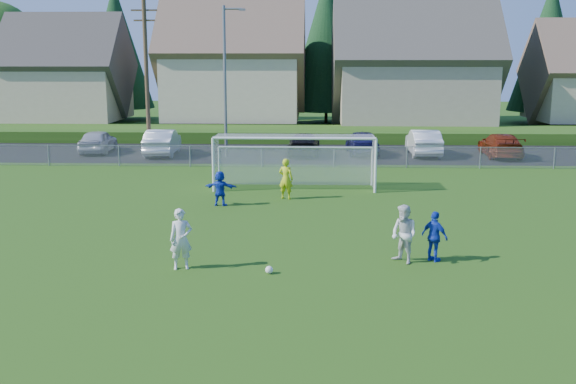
% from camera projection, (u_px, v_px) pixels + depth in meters
% --- Properties ---
extents(ground, '(160.00, 160.00, 0.00)m').
position_uv_depth(ground, '(275.00, 317.00, 15.76)').
color(ground, '#193D0C').
rests_on(ground, ground).
extents(asphalt_lot, '(60.00, 60.00, 0.00)m').
position_uv_depth(asphalt_lot, '(300.00, 153.00, 42.71)').
color(asphalt_lot, black).
rests_on(asphalt_lot, ground).
extents(grass_embankment, '(70.00, 6.00, 0.80)m').
position_uv_depth(grass_embankment, '(302.00, 134.00, 49.98)').
color(grass_embankment, '#1E420F').
rests_on(grass_embankment, ground).
extents(soccer_ball, '(0.22, 0.22, 0.22)m').
position_uv_depth(soccer_ball, '(269.00, 270.00, 18.94)').
color(soccer_ball, white).
rests_on(soccer_ball, ground).
extents(player_white_a, '(0.73, 0.57, 1.76)m').
position_uv_depth(player_white_a, '(181.00, 239.00, 19.23)').
color(player_white_a, silver).
rests_on(player_white_a, ground).
extents(player_white_b, '(1.05, 1.08, 1.75)m').
position_uv_depth(player_white_b, '(404.00, 234.00, 19.79)').
color(player_white_b, silver).
rests_on(player_white_b, ground).
extents(player_blue_a, '(0.89, 0.89, 1.52)m').
position_uv_depth(player_blue_a, '(435.00, 237.00, 19.98)').
color(player_blue_a, '#1331B5').
rests_on(player_blue_a, ground).
extents(player_blue_b, '(1.38, 0.60, 1.44)m').
position_uv_depth(player_blue_b, '(220.00, 188.00, 27.56)').
color(player_blue_b, '#1331B5').
rests_on(player_blue_b, ground).
extents(goalkeeper, '(0.75, 0.61, 1.76)m').
position_uv_depth(goalkeeper, '(286.00, 179.00, 28.83)').
color(goalkeeper, '#BCCE18').
rests_on(goalkeeper, ground).
extents(car_a, '(1.95, 4.39, 1.47)m').
position_uv_depth(car_a, '(98.00, 141.00, 43.00)').
color(car_a, '#B1B3B9').
rests_on(car_a, ground).
extents(car_b, '(1.99, 4.97, 1.61)m').
position_uv_depth(car_b, '(162.00, 142.00, 41.94)').
color(car_b, white).
rests_on(car_b, ground).
extents(car_d, '(2.01, 4.78, 1.38)m').
position_uv_depth(car_d, '(304.00, 144.00, 41.90)').
color(car_d, black).
rests_on(car_d, ground).
extents(car_e, '(2.03, 4.60, 1.54)m').
position_uv_depth(car_e, '(362.00, 142.00, 42.07)').
color(car_e, '#131445').
rests_on(car_e, ground).
extents(car_f, '(1.74, 4.87, 1.60)m').
position_uv_depth(car_f, '(424.00, 142.00, 41.83)').
color(car_f, white).
rests_on(car_f, ground).
extents(car_g, '(2.24, 5.04, 1.44)m').
position_uv_depth(car_g, '(501.00, 145.00, 41.18)').
color(car_g, maroon).
rests_on(car_g, ground).
extents(soccer_goal, '(7.42, 1.90, 2.50)m').
position_uv_depth(soccer_goal, '(295.00, 153.00, 31.17)').
color(soccer_goal, white).
rests_on(soccer_goal, ground).
extents(chainlink_fence, '(52.06, 0.06, 1.20)m').
position_uv_depth(chainlink_fence, '(298.00, 156.00, 37.20)').
color(chainlink_fence, gray).
rests_on(chainlink_fence, ground).
extents(streetlight, '(1.38, 0.18, 9.00)m').
position_uv_depth(streetlight, '(226.00, 77.00, 40.46)').
color(streetlight, slate).
rests_on(streetlight, ground).
extents(utility_pole, '(1.60, 0.26, 10.00)m').
position_uv_depth(utility_pole, '(146.00, 71.00, 41.57)').
color(utility_pole, '#473321').
rests_on(utility_pole, ground).
extents(houses_row, '(53.90, 11.45, 13.27)m').
position_uv_depth(houses_row, '(328.00, 41.00, 55.86)').
color(houses_row, tan).
rests_on(houses_row, ground).
extents(tree_row, '(65.98, 12.36, 13.80)m').
position_uv_depth(tree_row, '(316.00, 47.00, 62.12)').
color(tree_row, '#382616').
rests_on(tree_row, ground).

